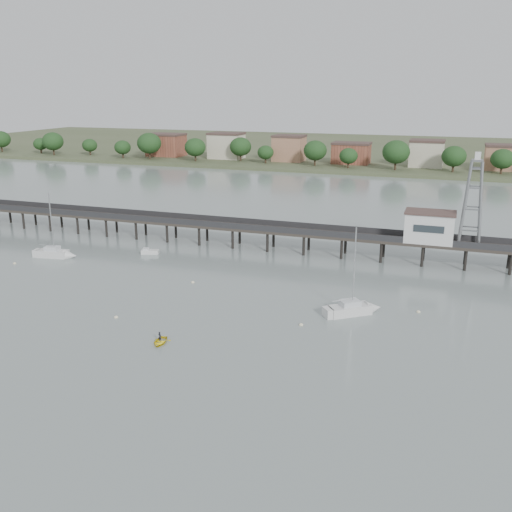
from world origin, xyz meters
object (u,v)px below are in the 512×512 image
Objects in this scene: yellow_dinghy at (160,343)px; white_tender at (150,252)px; lattice_tower at (473,203)px; sailboat_b at (58,254)px; sailboat_c at (357,309)px; pier at (288,231)px.

white_tender is at bearing 113.60° from yellow_dinghy.
lattice_tower is 57.09m from white_tender.
sailboat_b is 3.58× the size of white_tender.
lattice_tower reaches higher than white_tender.
sailboat_c is 44.22m from white_tender.
sailboat_c reaches higher than white_tender.
sailboat_c is at bearing -39.70° from white_tender.
lattice_tower is 72.48m from sailboat_b.
pier is 51.63× the size of yellow_dinghy.
lattice_tower is at bearing 24.76° from sailboat_c.
lattice_tower is 4.52× the size of white_tender.
lattice_tower is 31.98m from sailboat_c.
lattice_tower reaches higher than pier.
sailboat_b is at bearing 133.34° from sailboat_c.
lattice_tower is at bearing 5.81° from sailboat_b.
white_tender is 1.18× the size of yellow_dinghy.
sailboat_c is at bearing 32.03° from yellow_dinghy.
pier is at bearing 5.64° from white_tender.
lattice_tower is 1.26× the size of sailboat_b.
sailboat_c is 3.71× the size of white_tender.
sailboat_b is 4.23× the size of yellow_dinghy.
sailboat_b reaches higher than white_tender.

